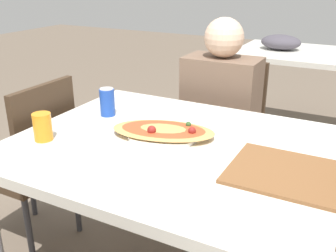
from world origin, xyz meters
name	(u,v)px	position (x,y,z in m)	size (l,w,h in m)	color
dining_table	(175,160)	(0.00, 0.00, 0.69)	(1.21, 0.97, 0.76)	silver
chair_far_seated	(225,131)	(-0.08, 0.82, 0.50)	(0.40, 0.40, 0.89)	#3F2D1E
chair_side_left	(33,160)	(-0.79, 0.02, 0.50)	(0.40, 0.40, 0.89)	#3F2D1E
person_seated	(220,107)	(-0.08, 0.70, 0.68)	(0.39, 0.26, 1.15)	#2D2D38
pizza_main	(163,132)	(-0.07, 0.04, 0.78)	(0.45, 0.32, 0.06)	white
soda_can	(107,102)	(-0.41, 0.14, 0.82)	(0.07, 0.07, 0.12)	#1E47B2
drink_glass	(43,127)	(-0.46, -0.20, 0.81)	(0.07, 0.07, 0.11)	orange
serving_tray	(297,175)	(0.46, -0.05, 0.76)	(0.42, 0.31, 0.01)	brown
background_table	(302,59)	(0.10, 2.08, 0.70)	(1.10, 0.80, 0.88)	silver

